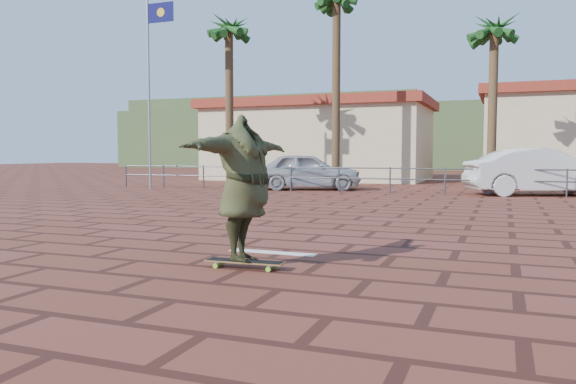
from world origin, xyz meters
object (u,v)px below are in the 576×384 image
(car_silver, at_px, (307,171))
(car_white, at_px, (540,172))
(skateboarder, at_px, (244,188))
(longboard, at_px, (245,262))

(car_silver, distance_m, car_white, 8.88)
(skateboarder, relative_size, car_white, 0.46)
(car_white, bearing_deg, skateboarder, 144.52)
(skateboarder, bearing_deg, longboard, -83.98)
(longboard, distance_m, car_silver, 16.08)
(longboard, relative_size, car_silver, 0.24)
(car_silver, bearing_deg, longboard, 176.60)
(skateboarder, xyz_separation_m, car_white, (4.40, 15.43, -0.22))
(longboard, bearing_deg, car_white, 70.98)
(longboard, xyz_separation_m, car_silver, (-4.48, 15.43, 0.68))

